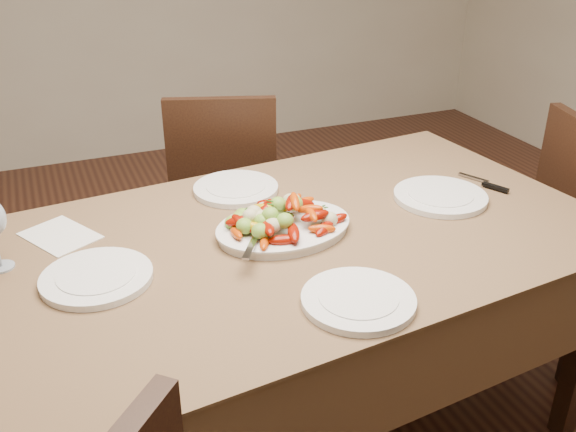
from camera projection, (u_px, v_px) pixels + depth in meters
The scene contains 11 objects.
dining_table at pixel (288, 343), 1.98m from camera, with size 1.84×1.04×0.76m, color brown.
chair_far at pixel (225, 193), 2.74m from camera, with size 0.42×0.42×0.95m, color black, non-canonical shape.
serving_platter at pixel (284, 229), 1.82m from camera, with size 0.38×0.28×0.02m, color white.
roasted_vegetables at pixel (284, 211), 1.79m from camera, with size 0.32×0.21×0.09m, color #740D02, non-canonical shape.
serving_spoon at pixel (269, 228), 1.74m from camera, with size 0.28×0.06×0.03m, color #9EA0A8, non-canonical shape.
plate_left at pixel (97, 278), 1.59m from camera, with size 0.28×0.28×0.02m, color white.
plate_right at pixel (440, 197), 2.02m from camera, with size 0.29×0.29×0.02m, color white.
plate_far at pixel (236, 189), 2.07m from camera, with size 0.27×0.27×0.02m, color white.
plate_near at pixel (358, 300), 1.51m from camera, with size 0.27×0.27×0.02m, color white.
menu_card at pixel (60, 236), 1.81m from camera, with size 0.15×0.21×0.00m, color silver.
table_knife at pixel (485, 184), 2.12m from camera, with size 0.02×0.20×0.01m, color #9EA0A8, non-canonical shape.
Camera 1 is at (-0.78, -1.29, 1.62)m, focal length 40.00 mm.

